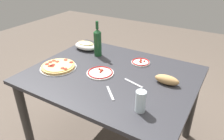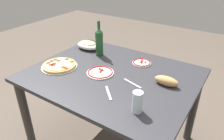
# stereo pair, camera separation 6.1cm
# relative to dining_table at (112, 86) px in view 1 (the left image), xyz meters

# --- Properties ---
(dining_table) EXTENTS (1.29, 1.03, 0.76)m
(dining_table) POSITION_rel_dining_table_xyz_m (0.00, 0.00, 0.00)
(dining_table) COLOR #2D2D33
(dining_table) RESTS_ON ground
(pepperoni_pizza) EXTENTS (0.30, 0.30, 0.03)m
(pepperoni_pizza) POSITION_rel_dining_table_xyz_m (0.43, 0.15, 0.13)
(pepperoni_pizza) COLOR #B7B7BC
(pepperoni_pizza) RESTS_ON dining_table
(baked_pasta_dish) EXTENTS (0.24, 0.15, 0.08)m
(baked_pasta_dish) POSITION_rel_dining_table_xyz_m (0.47, -0.29, 0.16)
(baked_pasta_dish) COLOR white
(baked_pasta_dish) RESTS_ON dining_table
(wine_bottle) EXTENTS (0.07, 0.07, 0.32)m
(wine_bottle) POSITION_rel_dining_table_xyz_m (0.29, -0.23, 0.25)
(wine_bottle) COLOR #194723
(wine_bottle) RESTS_ON dining_table
(water_glass) EXTENTS (0.06, 0.06, 0.14)m
(water_glass) POSITION_rel_dining_table_xyz_m (-0.38, 0.31, 0.18)
(water_glass) COLOR silver
(water_glass) RESTS_ON dining_table
(side_plate_near) EXTENTS (0.16, 0.16, 0.02)m
(side_plate_near) POSITION_rel_dining_table_xyz_m (-0.12, -0.28, 0.12)
(side_plate_near) COLOR white
(side_plate_near) RESTS_ON dining_table
(side_plate_far) EXTENTS (0.22, 0.22, 0.02)m
(side_plate_far) POSITION_rel_dining_table_xyz_m (0.08, 0.05, 0.12)
(side_plate_far) COLOR white
(side_plate_far) RESTS_ON dining_table
(bread_loaf) EXTENTS (0.18, 0.07, 0.07)m
(bread_loaf) POSITION_rel_dining_table_xyz_m (-0.42, -0.07, 0.15)
(bread_loaf) COLOR tan
(bread_loaf) RESTS_ON dining_table
(fork_left) EXTENTS (0.13, 0.13, 0.00)m
(fork_left) POSITION_rel_dining_table_xyz_m (-0.13, 0.24, 0.12)
(fork_left) COLOR #B7B7BC
(fork_left) RESTS_ON dining_table
(fork_right) EXTENTS (0.17, 0.06, 0.00)m
(fork_right) POSITION_rel_dining_table_xyz_m (-0.21, 0.05, 0.12)
(fork_right) COLOR #B7B7BC
(fork_right) RESTS_ON dining_table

